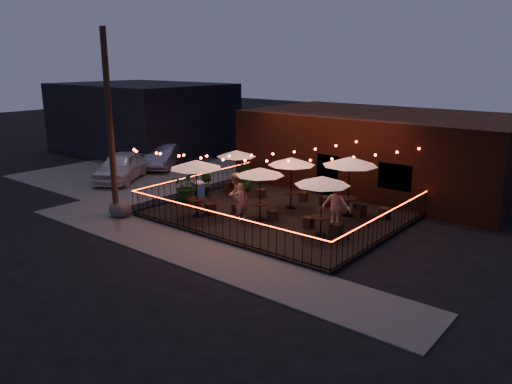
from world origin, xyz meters
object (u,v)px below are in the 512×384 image
cafe_table_5 (350,162)px  cafe_table_0 (196,165)px  cooler (198,190)px  cafe_table_1 (236,154)px  cafe_table_3 (291,162)px  boulder (120,209)px  cafe_table_4 (322,181)px  cafe_table_2 (260,172)px  utility_pole (110,127)px

cafe_table_5 → cafe_table_0: bearing=-140.7°
cafe_table_5 → cooler: bearing=-163.1°
cafe_table_5 → cafe_table_1: bearing=-179.0°
cafe_table_3 → boulder: 7.85m
cafe_table_4 → cooler: cafe_table_4 is taller
cafe_table_4 → cafe_table_5: (-0.40, 2.84, 0.24)m
cafe_table_5 → boulder: cafe_table_5 is taller
cafe_table_1 → cafe_table_2: size_ratio=0.88×
cafe_table_2 → cooler: cafe_table_2 is taller
boulder → cafe_table_2: bearing=31.7°
cooler → boulder: 4.02m
cafe_table_3 → cafe_table_1: bearing=172.7°
cafe_table_1 → cafe_table_4: (6.69, -2.73, 0.13)m
utility_pole → cafe_table_0: utility_pole is taller
cafe_table_4 → cafe_table_0: bearing=-166.7°
utility_pole → cafe_table_5: 10.17m
cafe_table_4 → boulder: bearing=-159.0°
utility_pole → cafe_table_4: 9.12m
cafe_table_0 → cafe_table_2: 2.75m
cooler → cafe_table_5: bearing=40.1°
utility_pole → cafe_table_4: (8.29, 3.40, -1.72)m
cafe_table_5 → cafe_table_2: bearing=-133.6°
cafe_table_3 → cafe_table_4: bearing=-37.0°
cafe_table_2 → cafe_table_5: bearing=46.4°
cafe_table_3 → boulder: (-5.31, -5.45, -1.91)m
cafe_table_0 → cooler: bearing=134.4°
cafe_table_0 → boulder: size_ratio=2.99×
utility_pole → cafe_table_1: (1.60, 6.13, -1.85)m
cafe_table_1 → cafe_table_3: cafe_table_3 is taller
cafe_table_0 → boulder: 4.00m
cafe_table_2 → cafe_table_4: bearing=-1.1°
cafe_table_1 → cafe_table_3: 3.73m
utility_pole → cafe_table_2: 6.54m
cafe_table_4 → cooler: size_ratio=3.14×
cafe_table_2 → cafe_table_3: 2.20m
cafe_table_0 → cafe_table_1: bearing=107.4°
cafe_table_0 → cafe_table_3: 4.30m
cafe_table_1 → boulder: 6.39m
cafe_table_4 → boulder: 9.10m
utility_pole → cafe_table_2: (5.25, 3.46, -1.80)m
cafe_table_1 → utility_pole: bearing=-104.6°
cafe_table_2 → cafe_table_5: cafe_table_5 is taller
cafe_table_1 → cafe_table_4: cafe_table_4 is taller
cafe_table_5 → cooler: 7.56m
utility_pole → cafe_table_1: 6.60m
utility_pole → boulder: utility_pole is taller
cafe_table_3 → cafe_table_5: size_ratio=0.80×
cafe_table_3 → cooler: 4.96m
cafe_table_0 → cafe_table_5: 6.51m
cafe_table_4 → cafe_table_1: bearing=157.8°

